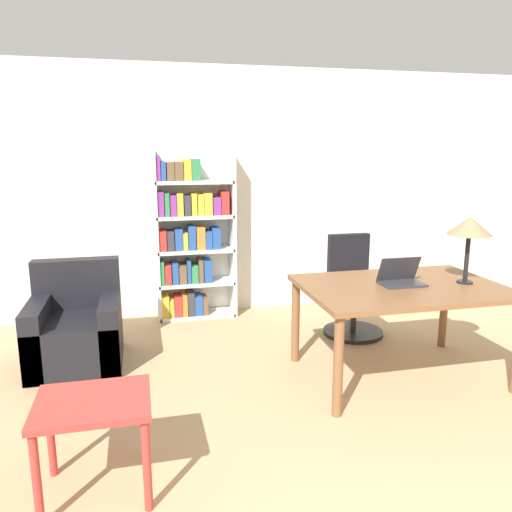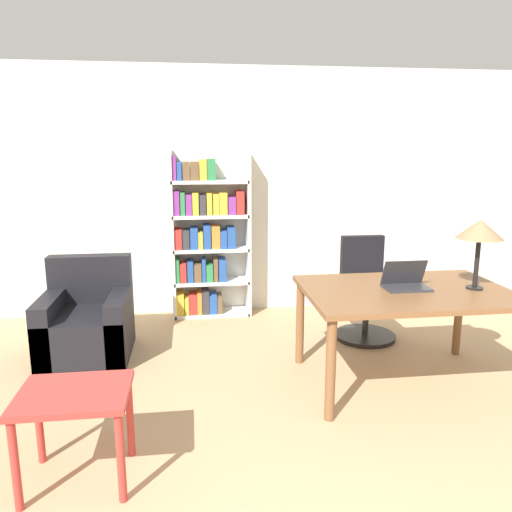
# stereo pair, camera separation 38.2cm
# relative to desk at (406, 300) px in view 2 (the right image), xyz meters

# --- Properties ---
(wall_back) EXTENTS (8.00, 0.06, 2.70)m
(wall_back) POSITION_rel_desk_xyz_m (-0.70, 2.06, 0.67)
(wall_back) COLOR silver
(wall_back) RESTS_ON ground_plane
(desk) EXTENTS (1.57, 1.07, 0.77)m
(desk) POSITION_rel_desk_xyz_m (0.00, 0.00, 0.00)
(desk) COLOR brown
(desk) RESTS_ON ground_plane
(laptop) EXTENTS (0.34, 0.22, 0.22)m
(laptop) POSITION_rel_desk_xyz_m (-0.00, 0.02, 0.14)
(laptop) COLOR #2D2D33
(laptop) RESTS_ON desk
(table_lamp) EXTENTS (0.35, 0.35, 0.54)m
(table_lamp) POSITION_rel_desk_xyz_m (0.52, -0.06, 0.54)
(table_lamp) COLOR black
(table_lamp) RESTS_ON desk
(office_chair) EXTENTS (0.59, 0.59, 0.99)m
(office_chair) POSITION_rel_desk_xyz_m (0.04, 1.02, -0.28)
(office_chair) COLOR black
(office_chair) RESTS_ON ground_plane
(side_table_blue) EXTENTS (0.59, 0.48, 0.54)m
(side_table_blue) POSITION_rel_desk_xyz_m (-2.29, -0.92, -0.23)
(side_table_blue) COLOR #B2332D
(side_table_blue) RESTS_ON ground_plane
(armchair) EXTENTS (0.75, 0.78, 0.86)m
(armchair) POSITION_rel_desk_xyz_m (-2.58, 0.89, -0.40)
(armchair) COLOR black
(armchair) RESTS_ON ground_plane
(bookshelf) EXTENTS (0.86, 0.28, 1.83)m
(bookshelf) POSITION_rel_desk_xyz_m (-1.48, 1.87, 0.18)
(bookshelf) COLOR white
(bookshelf) RESTS_ON ground_plane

